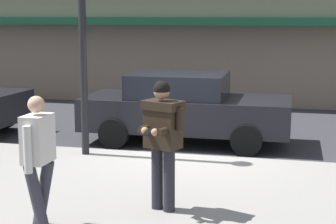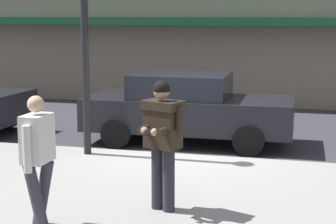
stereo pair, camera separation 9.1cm
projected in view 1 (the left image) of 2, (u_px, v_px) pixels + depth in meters
The scene contains 6 objects.
ground_plane at pixel (185, 158), 11.09m from camera, with size 80.00×80.00×0.00m, color #333338.
sidewalk at pixel (212, 206), 8.12m from camera, with size 32.00×5.30×0.14m, color gray.
curb_paint_line at pixel (236, 160), 10.91m from camera, with size 28.00×0.12×0.01m, color silver.
parked_sedan_mid at pixel (185, 107), 12.29m from camera, with size 4.52×1.97×1.54m.
man_texting_on_phone at pixel (163, 131), 7.58m from camera, with size 0.61×0.65×1.81m.
pedestrian_in_light_coat at pixel (38, 154), 6.95m from camera, with size 0.34×0.60×1.70m.
Camera 1 is at (2.20, -10.54, 2.83)m, focal length 60.00 mm.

